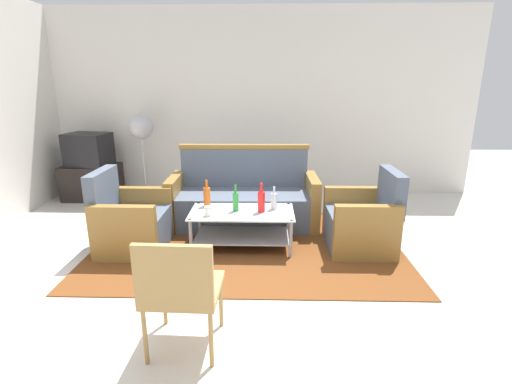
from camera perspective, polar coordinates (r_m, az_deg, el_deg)
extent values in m
plane|color=beige|center=(3.48, 0.39, -13.93)|extent=(14.00, 14.00, 0.00)
cube|color=silver|center=(6.07, 0.98, 13.05)|extent=(6.52, 0.12, 2.80)
cube|color=brown|center=(4.24, -1.29, -8.00)|extent=(3.30, 2.14, 0.01)
cube|color=#4C5666|center=(4.74, -1.85, -2.52)|extent=(1.61, 0.73, 0.42)
cube|color=#4C5666|center=(4.92, -1.75, 3.66)|extent=(1.60, 0.17, 0.48)
cube|color=olive|center=(4.75, 8.33, -1.38)|extent=(0.13, 0.70, 0.62)
cube|color=olive|center=(4.81, -11.91, -1.31)|extent=(0.13, 0.70, 0.62)
cube|color=olive|center=(4.87, -1.78, 6.76)|extent=(1.64, 0.13, 0.06)
cube|color=#4C5666|center=(4.31, -17.53, -5.39)|extent=(0.67, 0.61, 0.40)
cube|color=#4C5666|center=(4.30, -21.92, 0.07)|extent=(0.13, 0.60, 0.45)
cube|color=olive|center=(4.58, -16.30, -2.83)|extent=(0.66, 0.11, 0.58)
cube|color=olive|center=(4.00, -19.17, -5.92)|extent=(0.66, 0.11, 0.58)
cube|color=#4C5666|center=(4.27, 15.03, -5.40)|extent=(0.66, 0.60, 0.40)
cube|color=#4C5666|center=(4.22, 19.54, 0.05)|extent=(0.12, 0.60, 0.45)
cube|color=olive|center=(3.94, 16.21, -5.95)|extent=(0.66, 0.10, 0.58)
cube|color=olive|center=(4.54, 14.17, -2.80)|extent=(0.66, 0.10, 0.58)
cube|color=silver|center=(4.08, -2.10, -2.96)|extent=(1.10, 0.60, 0.02)
cube|color=#9E9EA5|center=(4.18, -2.06, -6.48)|extent=(1.00, 0.52, 0.02)
cylinder|color=#9E9EA5|center=(4.45, -8.45, -4.10)|extent=(0.04, 0.04, 0.40)
cylinder|color=#9E9EA5|center=(4.39, 4.81, -4.25)|extent=(0.04, 0.04, 0.40)
cylinder|color=#9E9EA5|center=(3.98, -9.71, -6.72)|extent=(0.04, 0.04, 0.40)
cylinder|color=#9E9EA5|center=(3.91, 5.23, -6.94)|extent=(0.04, 0.04, 0.40)
cylinder|color=silver|center=(4.12, 2.70, -1.38)|extent=(0.07, 0.07, 0.17)
cylinder|color=silver|center=(4.09, 2.72, 0.28)|extent=(0.03, 0.03, 0.07)
cylinder|color=red|center=(4.02, 0.80, -1.48)|extent=(0.08, 0.08, 0.22)
cylinder|color=red|center=(3.98, 0.81, 0.68)|extent=(0.03, 0.03, 0.09)
cylinder|color=#D85919|center=(4.25, -7.32, -0.72)|extent=(0.08, 0.08, 0.21)
cylinder|color=#D85919|center=(4.21, -7.39, 1.19)|extent=(0.03, 0.03, 0.09)
cylinder|color=#2D8C38|center=(4.06, -3.04, -1.47)|extent=(0.06, 0.06, 0.20)
cylinder|color=#2D8C38|center=(4.02, -3.08, 0.47)|extent=(0.02, 0.02, 0.09)
cylinder|color=silver|center=(3.96, -7.12, -2.83)|extent=(0.08, 0.08, 0.10)
cube|color=black|center=(6.32, -23.20, 1.38)|extent=(0.80, 0.50, 0.52)
cube|color=black|center=(6.22, -23.71, 5.83)|extent=(0.67, 0.54, 0.48)
cube|color=black|center=(6.40, -22.57, 6.22)|extent=(0.50, 0.10, 0.36)
cylinder|color=#2D2D33|center=(6.15, -15.97, -0.69)|extent=(0.32, 0.32, 0.03)
cylinder|color=#B2B2B7|center=(6.02, -16.33, 3.76)|extent=(0.03, 0.03, 0.95)
sphere|color=#B2B2B7|center=(5.93, -16.79, 9.26)|extent=(0.36, 0.36, 0.36)
cube|color=#AD844C|center=(2.66, -10.68, -14.08)|extent=(0.50, 0.50, 0.04)
cube|color=#AD844C|center=(2.37, -12.24, -12.14)|extent=(0.48, 0.06, 0.40)
cylinder|color=#AD844C|center=(2.99, -13.54, -15.22)|extent=(0.03, 0.03, 0.42)
cylinder|color=#AD844C|center=(2.91, -5.26, -15.83)|extent=(0.03, 0.03, 0.42)
cylinder|color=#AD844C|center=(2.66, -16.23, -19.85)|extent=(0.03, 0.03, 0.42)
cylinder|color=#AD844C|center=(2.56, -6.72, -20.80)|extent=(0.03, 0.03, 0.42)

